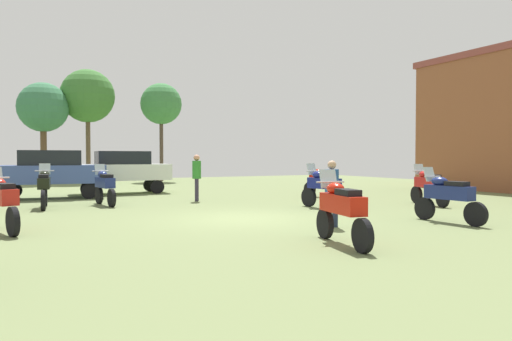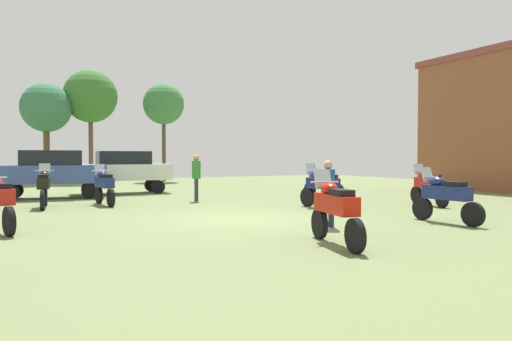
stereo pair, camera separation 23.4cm
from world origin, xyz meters
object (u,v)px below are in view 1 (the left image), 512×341
Objects in this scene: tree_5 at (88,96)px; tree_1 at (161,104)px; motorcycle_8 at (429,185)px; motorcycle_6 at (2,201)px; tree_2 at (43,108)px; motorcycle_1 at (44,186)px; car_3 at (123,169)px; motorcycle_3 at (448,196)px; person_2 at (332,188)px; person_1 at (197,174)px; motorcycle_10 at (323,181)px; motorcycle_2 at (105,185)px; motorcycle_9 at (323,187)px; car_1 at (51,170)px; motorcycle_5 at (342,208)px.

tree_1 is at bearing -7.55° from tree_5.
tree_5 is (-8.59, 21.63, 5.11)m from motorcycle_8.
tree_2 is (2.09, 21.21, 4.15)m from motorcycle_6.
motorcycle_1 is at bearing -102.71° from tree_5.
tree_2 is at bearing 16.17° from car_3.
tree_1 reaches higher than motorcycle_6.
motorcycle_1 is 12.66m from motorcycle_3.
car_3 is 13.43m from person_2.
motorcycle_1 is 1.01× the size of motorcycle_6.
motorcycle_1 is 1.20× the size of person_1.
motorcycle_2 is at bearing 161.75° from motorcycle_10.
car_3 reaches higher than motorcycle_9.
person_1 reaches higher than motorcycle_8.
motorcycle_9 is at bearing -70.19° from tree_2.
tree_1 is at bearing 88.76° from motorcycle_3.
tree_5 is (-5.47, 25.12, 5.12)m from motorcycle_3.
motorcycle_1 is at bearing 144.93° from motorcycle_9.
car_3 is at bearing -32.05° from person_2.
car_1 reaches higher than motorcycle_1.
tree_5 is at bearing -36.57° from person_2.
person_1 is at bearing -101.33° from tree_1.
car_1 is (1.67, 9.08, 0.44)m from motorcycle_6.
tree_2 is at bearing 92.49° from motorcycle_1.
tree_5 reaches higher than person_1.
motorcycle_2 is at bearing 42.81° from motorcycle_6.
person_2 is (0.57, -7.97, -0.12)m from person_1.
motorcycle_2 is (1.98, 0.06, -0.02)m from motorcycle_1.
car_3 is (-8.59, 10.55, 0.45)m from motorcycle_8.
motorcycle_10 is (-1.39, 4.51, -0.01)m from motorcycle_8.
motorcycle_2 is 0.48× the size of car_3.
person_2 reaches higher than motorcycle_8.
tree_2 is (-1.07, 16.04, 4.17)m from motorcycle_2.
motorcycle_10 is 17.30m from tree_1.
motorcycle_9 is at bearing -130.78° from car_1.
motorcycle_9 is 1.21× the size of person_1.
motorcycle_2 is 0.27× the size of tree_5.
motorcycle_2 is at bearing -86.19° from tree_2.
motorcycle_9 is 20.71m from tree_1.
motorcycle_5 is (-4.41, -1.21, 0.01)m from motorcycle_3.
motorcycle_1 is 0.49× the size of car_1.
motorcycle_9 is at bearing -74.93° from person_2.
tree_1 is at bearing 92.76° from motorcycle_5.
motorcycle_3 is 0.28× the size of tree_5.
car_3 reaches higher than person_1.
motorcycle_9 is at bearing -177.44° from motorcycle_8.
car_3 is at bearing -75.48° from tree_2.
tree_2 is at bearing 107.42° from motorcycle_10.
motorcycle_6 is 8.43m from person_1.
tree_5 is at bearing 99.51° from motorcycle_10.
person_2 is (2.33, -13.23, -0.22)m from car_3.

